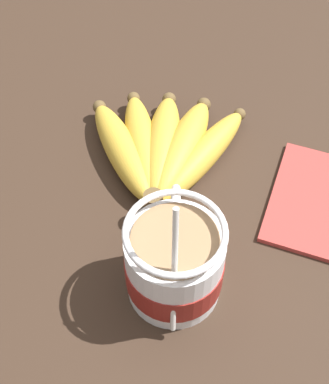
# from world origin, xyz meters

# --- Properties ---
(table) EXTENTS (1.16, 1.16, 0.03)m
(table) POSITION_xyz_m (0.00, 0.00, 0.01)
(table) COLOR #332319
(table) RESTS_ON ground
(coffee_mug) EXTENTS (0.13, 0.09, 0.15)m
(coffee_mug) POSITION_xyz_m (-0.06, 0.04, 0.07)
(coffee_mug) COLOR silver
(coffee_mug) RESTS_ON table
(banana_bunch) EXTENTS (0.18, 0.20, 0.04)m
(banana_bunch) POSITION_xyz_m (0.10, 0.05, 0.05)
(banana_bunch) COLOR brown
(banana_bunch) RESTS_ON table
(napkin) EXTENTS (0.17, 0.14, 0.01)m
(napkin) POSITION_xyz_m (0.04, -0.12, 0.03)
(napkin) COLOR #A33833
(napkin) RESTS_ON table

